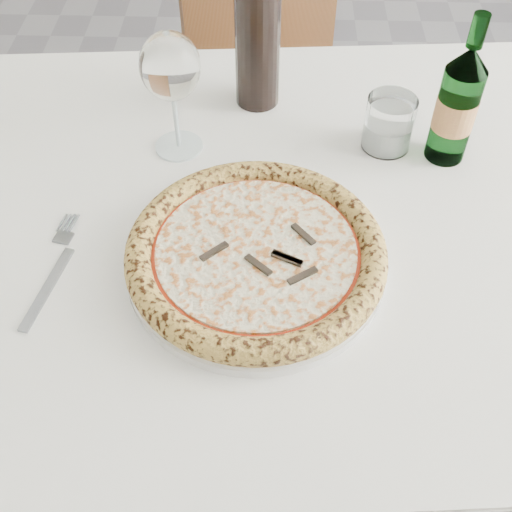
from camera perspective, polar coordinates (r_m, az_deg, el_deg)
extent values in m
cube|color=#4C4A58|center=(1.55, 2.99, -14.42)|extent=(5.00, 6.00, 0.02)
cube|color=brown|center=(0.90, 0.21, 2.87)|extent=(1.39, 0.87, 0.04)
cube|color=white|center=(0.88, 0.21, 3.91)|extent=(1.46, 0.93, 0.01)
cube|color=white|center=(1.27, 0.77, 13.49)|extent=(1.40, 0.01, 0.22)
cube|color=brown|center=(1.57, 2.27, 12.77)|extent=(0.48, 0.48, 0.04)
cylinder|color=brown|center=(1.88, 5.14, 10.59)|extent=(0.04, 0.04, 0.43)
cylinder|color=brown|center=(1.67, 9.12, 3.93)|extent=(0.04, 0.04, 0.43)
cylinder|color=brown|center=(1.81, -4.55, 8.67)|extent=(0.04, 0.04, 0.43)
cylinder|color=brown|center=(1.58, -1.60, 1.47)|extent=(0.04, 0.04, 0.43)
cylinder|color=silver|center=(0.81, 0.00, -0.61)|extent=(0.32, 0.32, 0.01)
torus|color=silver|center=(0.80, 0.00, -0.37)|extent=(0.32, 0.32, 0.01)
cylinder|color=#DD9C4C|center=(0.80, 0.00, 0.00)|extent=(0.32, 0.32, 0.01)
torus|color=#B48E40|center=(0.79, 0.00, 0.38)|extent=(0.32, 0.32, 0.03)
cylinder|color=#AC3A1B|center=(0.79, 0.00, 0.38)|extent=(0.27, 0.27, 0.00)
cylinder|color=#F5E7C0|center=(0.79, 0.00, 0.52)|extent=(0.25, 0.25, 0.00)
cube|color=#2E251C|center=(0.79, 2.31, 0.69)|extent=(0.04, 0.01, 0.00)
cube|color=#2E251C|center=(0.82, 1.90, 3.01)|extent=(0.03, 0.04, 0.00)
cube|color=#2E251C|center=(0.83, -2.31, 3.95)|extent=(0.03, 0.04, 0.00)
cube|color=#2E251C|center=(0.79, -2.72, 0.81)|extent=(0.04, 0.01, 0.00)
cube|color=#2E251C|center=(0.76, -2.28, -1.99)|extent=(0.03, 0.04, 0.00)
cube|color=#2E251C|center=(0.74, 2.78, -3.13)|extent=(0.03, 0.04, 0.00)
cube|color=slate|center=(0.83, -18.03, -2.66)|extent=(0.04, 0.13, 0.00)
cube|color=slate|center=(0.88, -16.80, 1.43)|extent=(0.03, 0.02, 0.00)
cylinder|color=slate|center=(0.90, -16.96, 2.64)|extent=(0.00, 0.03, 0.00)
cylinder|color=slate|center=(0.90, -16.61, 2.64)|extent=(0.00, 0.03, 0.00)
cylinder|color=slate|center=(0.89, -16.27, 2.63)|extent=(0.00, 0.03, 0.00)
cylinder|color=slate|center=(0.89, -15.92, 2.63)|extent=(0.00, 0.03, 0.00)
cylinder|color=silver|center=(0.99, -6.85, 9.67)|extent=(0.07, 0.07, 0.00)
cylinder|color=silver|center=(0.96, -7.12, 11.96)|extent=(0.01, 0.01, 0.09)
ellipsoid|color=white|center=(0.91, -7.66, 16.37)|extent=(0.08, 0.08, 0.10)
cylinder|color=white|center=(0.98, 11.73, 11.48)|extent=(0.07, 0.07, 0.08)
cylinder|color=white|center=(0.99, 11.55, 10.57)|extent=(0.07, 0.07, 0.04)
cylinder|color=#3B7642|center=(0.97, 17.21, 11.85)|extent=(0.06, 0.06, 0.14)
cone|color=#3B7642|center=(0.92, 18.51, 16.27)|extent=(0.06, 0.06, 0.04)
cylinder|color=#3B7642|center=(0.90, 19.16, 18.41)|extent=(0.02, 0.02, 0.04)
cylinder|color=#CCB754|center=(0.96, 17.27, 12.06)|extent=(0.06, 0.06, 0.05)
cylinder|color=black|center=(1.02, 0.13, 18.22)|extent=(0.07, 0.07, 0.20)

